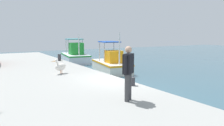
# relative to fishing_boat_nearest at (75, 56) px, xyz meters

# --- Properties ---
(quay_pier) EXTENTS (36.00, 10.00, 0.80)m
(quay_pier) POSITION_rel_fishing_boat_nearest_xyz_m (12.39, -7.48, -0.30)
(quay_pier) COLOR #9E9E99
(quay_pier) RESTS_ON ground
(fishing_boat_nearest) EXTENTS (4.85, 2.86, 3.02)m
(fishing_boat_nearest) POSITION_rel_fishing_boat_nearest_xyz_m (0.00, 0.00, 0.00)
(fishing_boat_nearest) COLOR white
(fishing_boat_nearest) RESTS_ON ground
(fishing_boat_second) EXTENTS (4.89, 2.66, 3.05)m
(fishing_boat_second) POSITION_rel_fishing_boat_nearest_xyz_m (6.57, 0.42, -0.10)
(fishing_boat_second) COLOR silver
(fishing_boat_second) RESTS_ON ground
(pelican) EXTENTS (0.53, 0.97, 0.82)m
(pelican) POSITION_rel_fishing_boat_nearest_xyz_m (9.59, -4.66, 0.50)
(pelican) COLOR tan
(pelican) RESTS_ON quay_pier
(fisherman_standing) EXTENTS (0.46, 0.55, 1.78)m
(fisherman_standing) POSITION_rel_fishing_boat_nearest_xyz_m (15.52, -4.30, 1.10)
(fisherman_standing) COLOR #3F3F42
(fisherman_standing) RESTS_ON quay_pier
(mooring_bollard_nearest) EXTENTS (0.26, 0.26, 0.54)m
(mooring_bollard_nearest) POSITION_rel_fishing_boat_nearest_xyz_m (3.93, -2.93, 0.37)
(mooring_bollard_nearest) COLOR #333338
(mooring_bollard_nearest) RESTS_ON quay_pier
(mooring_bollard_second) EXTENTS (0.25, 0.25, 0.35)m
(mooring_bollard_second) POSITION_rel_fishing_boat_nearest_xyz_m (13.88, -2.93, 0.28)
(mooring_bollard_second) COLOR #333338
(mooring_bollard_second) RESTS_ON quay_pier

